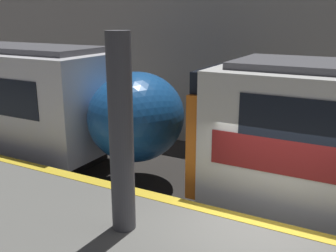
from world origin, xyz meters
name	(u,v)px	position (x,y,z in m)	size (l,w,h in m)	color
station_rear_barrier	(327,76)	(0.00, 6.24, 2.74)	(50.00, 0.15, 5.49)	#9E998E
support_pillar_near	(121,136)	(-2.06, -1.39, 2.64)	(0.39, 0.39, 3.22)	#47474C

